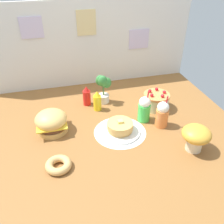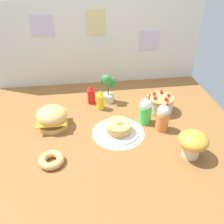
% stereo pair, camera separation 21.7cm
% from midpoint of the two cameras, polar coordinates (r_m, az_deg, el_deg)
% --- Properties ---
extents(ground_plane, '(2.36, 2.01, 0.02)m').
position_cam_midpoint_polar(ground_plane, '(2.15, -3.18, -5.28)').
color(ground_plane, brown).
extents(back_wall, '(2.36, 0.04, 0.94)m').
position_cam_midpoint_polar(back_wall, '(2.80, -7.96, 15.38)').
color(back_wall, silver).
rests_on(back_wall, ground_plane).
extents(doily_mat, '(0.46, 0.46, 0.00)m').
position_cam_midpoint_polar(doily_mat, '(2.15, -1.02, -4.79)').
color(doily_mat, white).
rests_on(doily_mat, ground_plane).
extents(burger, '(0.28, 0.28, 0.20)m').
position_cam_midpoint_polar(burger, '(2.21, -16.74, -2.31)').
color(burger, '#DBA859').
rests_on(burger, ground_plane).
extents(pancake_stack, '(0.35, 0.35, 0.12)m').
position_cam_midpoint_polar(pancake_stack, '(2.12, -1.02, -3.82)').
color(pancake_stack, white).
rests_on(pancake_stack, doily_mat).
extents(layer_cake, '(0.26, 0.26, 0.19)m').
position_cam_midpoint_polar(layer_cake, '(2.46, 7.80, 2.53)').
color(layer_cake, beige).
rests_on(layer_cake, ground_plane).
extents(ketchup_bottle, '(0.08, 0.08, 0.21)m').
position_cam_midpoint_polar(ketchup_bottle, '(2.51, -8.40, 3.60)').
color(ketchup_bottle, red).
rests_on(ketchup_bottle, ground_plane).
extents(mustard_bottle, '(0.08, 0.08, 0.21)m').
position_cam_midpoint_polar(mustard_bottle, '(2.41, -6.03, 2.45)').
color(mustard_bottle, yellow).
rests_on(mustard_bottle, ground_plane).
extents(cream_soda_cup, '(0.11, 0.11, 0.31)m').
position_cam_midpoint_polar(cream_soda_cup, '(2.24, 4.79, 0.61)').
color(cream_soda_cup, green).
rests_on(cream_soda_cup, ground_plane).
extents(orange_float_cup, '(0.11, 0.11, 0.31)m').
position_cam_midpoint_polar(orange_float_cup, '(2.18, 8.90, -0.63)').
color(orange_float_cup, orange).
rests_on(orange_float_cup, ground_plane).
extents(donut_pink_glaze, '(0.19, 0.19, 0.06)m').
position_cam_midpoint_polar(donut_pink_glaze, '(1.89, -15.71, -11.94)').
color(donut_pink_glaze, tan).
rests_on(donut_pink_glaze, ground_plane).
extents(potted_plant, '(0.15, 0.12, 0.32)m').
position_cam_midpoint_polar(potted_plant, '(2.49, -4.53, 5.64)').
color(potted_plant, white).
rests_on(potted_plant, ground_plane).
extents(mushroom_stool, '(0.23, 0.23, 0.22)m').
position_cam_midpoint_polar(mushroom_stool, '(1.97, 16.10, -5.54)').
color(mushroom_stool, beige).
rests_on(mushroom_stool, ground_plane).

